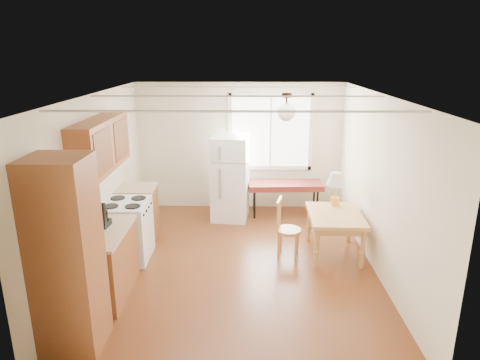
{
  "coord_description": "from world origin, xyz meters",
  "views": [
    {
      "loc": [
        0.12,
        -5.76,
        3.06
      ],
      "look_at": [
        0.03,
        0.56,
        1.15
      ],
      "focal_mm": 32.0,
      "sensor_mm": 36.0,
      "label": 1
    }
  ],
  "objects_px": {
    "refrigerator": "(230,178)",
    "dining_table": "(335,220)",
    "chair": "(284,224)",
    "bench": "(285,186)"
  },
  "relations": [
    {
      "from": "refrigerator",
      "to": "dining_table",
      "type": "relative_size",
      "value": 1.45
    },
    {
      "from": "refrigerator",
      "to": "chair",
      "type": "xyz_separation_m",
      "value": [
        0.88,
        -1.49,
        -0.29
      ]
    },
    {
      "from": "refrigerator",
      "to": "bench",
      "type": "xyz_separation_m",
      "value": [
        1.05,
        0.19,
        -0.21
      ]
    },
    {
      "from": "bench",
      "to": "dining_table",
      "type": "height_order",
      "value": "dining_table"
    },
    {
      "from": "dining_table",
      "to": "chair",
      "type": "relative_size",
      "value": 1.24
    },
    {
      "from": "refrigerator",
      "to": "bench",
      "type": "relative_size",
      "value": 1.11
    },
    {
      "from": "refrigerator",
      "to": "bench",
      "type": "distance_m",
      "value": 1.09
    },
    {
      "from": "chair",
      "to": "dining_table",
      "type": "bearing_deg",
      "value": 13.54
    },
    {
      "from": "refrigerator",
      "to": "bench",
      "type": "height_order",
      "value": "refrigerator"
    },
    {
      "from": "refrigerator",
      "to": "dining_table",
      "type": "bearing_deg",
      "value": -35.5
    }
  ]
}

